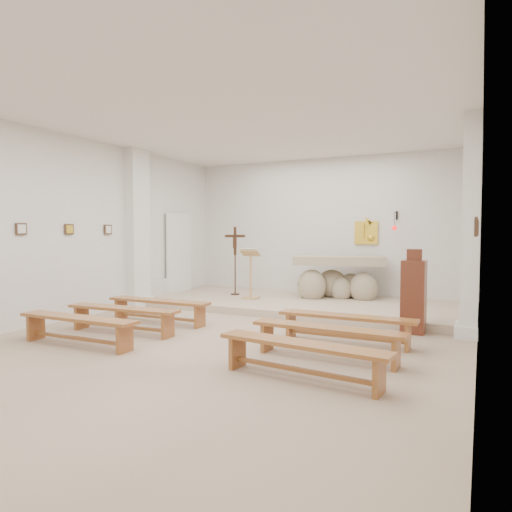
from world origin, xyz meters
The scene contains 29 objects.
ground centered at (0.00, 0.00, 0.00)m, with size 7.00×10.00×0.00m, color #C7AE8F.
wall_left centered at (-3.49, 0.00, 1.75)m, with size 0.02×10.00×3.50m, color silver.
wall_right centered at (3.49, 0.00, 1.75)m, with size 0.02×10.00×3.50m, color silver.
wall_back centered at (0.00, 4.99, 1.75)m, with size 7.00×0.02×3.50m, color silver.
ceiling centered at (0.00, 0.00, 3.49)m, with size 7.00×10.00×0.02m, color silver.
sanctuary_platform centered at (0.00, 3.50, 0.07)m, with size 6.98×3.00×0.15m, color #B7A28D.
pilaster_left centered at (-3.37, 2.00, 1.75)m, with size 0.26×0.55×3.50m, color white.
pilaster_right centered at (3.37, 2.00, 1.75)m, with size 0.26×0.55×3.50m, color white.
gold_wall_relief centered at (1.05, 4.96, 1.65)m, with size 0.55×0.04×0.55m, color yellow.
sanctuary_lamp centered at (1.75, 4.71, 1.81)m, with size 0.11×0.36×0.44m.
station_frame_left_front centered at (-3.47, -0.80, 1.72)m, with size 0.03×0.20×0.20m, color #432D1D.
station_frame_left_mid centered at (-3.47, 0.20, 1.72)m, with size 0.03×0.20×0.20m, color #432D1D.
station_frame_left_rear centered at (-3.47, 1.20, 1.72)m, with size 0.03×0.20×0.20m, color #432D1D.
station_frame_right_front centered at (3.47, -0.80, 1.72)m, with size 0.03×0.20×0.20m, color #432D1D.
station_frame_right_mid centered at (3.47, 0.20, 1.72)m, with size 0.03×0.20×0.20m, color #432D1D.
station_frame_right_rear centered at (3.47, 1.20, 1.72)m, with size 0.03×0.20×0.20m, color #432D1D.
radiator_left centered at (-3.43, 2.70, 0.27)m, with size 0.10×0.85×0.52m, color silver.
radiator_right centered at (3.43, 2.70, 0.27)m, with size 0.10×0.85×0.52m, color silver.
altar centered at (0.58, 4.24, 0.56)m, with size 2.18×1.29×1.06m.
lectern centered at (-1.17, 3.23, 0.72)m, with size 0.45×0.40×1.16m.
crucifix_stand centered at (-1.81, 3.66, 1.10)m, with size 0.49×0.22×1.64m.
potted_plant centered at (-0.05, 3.89, 0.38)m, with size 0.41×0.35×0.45m, color #315622.
donation_pedestal centered at (2.54, 1.88, 0.61)m, with size 0.38×0.38×1.39m.
bench_left_front centered at (-1.74, 0.66, 0.32)m, with size 2.05×0.37×0.43m.
bench_right_front centered at (1.74, 0.66, 0.32)m, with size 2.05×0.33×0.43m.
bench_left_second centered at (-1.74, -0.27, 0.32)m, with size 2.06×0.43×0.43m.
bench_right_second centered at (1.74, -0.27, 0.32)m, with size 2.06×0.42×0.43m.
bench_left_third centered at (-1.74, -1.20, 0.32)m, with size 2.05×0.35×0.43m.
bench_right_third centered at (1.74, -1.20, 0.32)m, with size 2.07×0.56×0.43m.
Camera 1 is at (3.52, -5.95, 1.67)m, focal length 32.00 mm.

